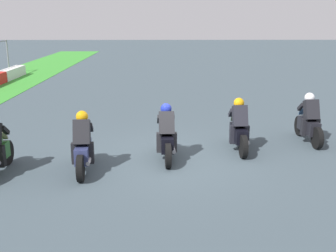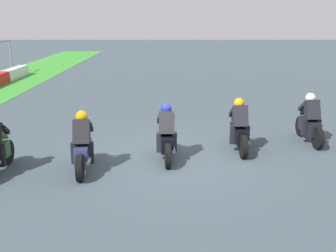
% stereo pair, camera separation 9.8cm
% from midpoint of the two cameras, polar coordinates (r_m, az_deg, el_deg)
% --- Properties ---
extents(ground_plane, '(120.00, 120.00, 0.00)m').
position_cam_midpoint_polar(ground_plane, '(11.21, 0.69, -4.49)').
color(ground_plane, '#3A484F').
extents(rider_lane_a, '(2.04, 0.55, 1.51)m').
position_cam_midpoint_polar(rider_lane_a, '(13.21, 19.32, 0.48)').
color(rider_lane_a, black).
rests_on(rider_lane_a, ground_plane).
extents(rider_lane_b, '(2.04, 0.54, 1.51)m').
position_cam_midpoint_polar(rider_lane_b, '(11.88, 10.07, -0.45)').
color(rider_lane_b, black).
rests_on(rider_lane_b, ground_plane).
extents(rider_lane_c, '(2.04, 0.55, 1.51)m').
position_cam_midpoint_polar(rider_lane_c, '(10.98, 0.03, -1.49)').
color(rider_lane_c, black).
rests_on(rider_lane_c, ground_plane).
extents(rider_lane_d, '(2.04, 0.55, 1.51)m').
position_cam_midpoint_polar(rider_lane_d, '(10.36, -11.47, -2.81)').
color(rider_lane_d, black).
rests_on(rider_lane_d, ground_plane).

